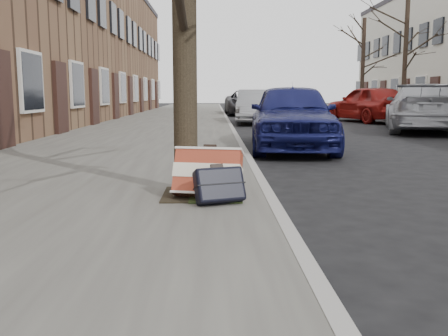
{
  "coord_description": "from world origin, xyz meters",
  "views": [
    {
      "loc": [
        -1.87,
        -4.2,
        1.23
      ],
      "look_at": [
        -1.76,
        0.8,
        0.48
      ],
      "focal_mm": 40.0,
      "sensor_mm": 36.0,
      "label": 1
    }
  ],
  "objects_px": {
    "suitcase_red": "(208,173)",
    "suitcase_navy": "(219,185)",
    "car_near_front": "(291,116)",
    "car_near_mid": "(256,107)"
  },
  "relations": [
    {
      "from": "suitcase_red",
      "to": "car_near_mid",
      "type": "xyz_separation_m",
      "value": [
        1.82,
        15.2,
        0.3
      ]
    },
    {
      "from": "suitcase_red",
      "to": "car_near_front",
      "type": "height_order",
      "value": "car_near_front"
    },
    {
      "from": "suitcase_navy",
      "to": "car_near_mid",
      "type": "height_order",
      "value": "car_near_mid"
    },
    {
      "from": "car_near_mid",
      "to": "suitcase_navy",
      "type": "bearing_deg",
      "value": -90.39
    },
    {
      "from": "suitcase_red",
      "to": "car_near_mid",
      "type": "relative_size",
      "value": 0.17
    },
    {
      "from": "car_near_front",
      "to": "car_near_mid",
      "type": "distance_m",
      "value": 9.54
    },
    {
      "from": "suitcase_red",
      "to": "suitcase_navy",
      "type": "xyz_separation_m",
      "value": [
        0.12,
        -0.28,
        -0.07
      ]
    },
    {
      "from": "car_near_front",
      "to": "car_near_mid",
      "type": "xyz_separation_m",
      "value": [
        0.05,
        9.54,
        -0.05
      ]
    },
    {
      "from": "suitcase_navy",
      "to": "car_near_front",
      "type": "bearing_deg",
      "value": 54.39
    },
    {
      "from": "suitcase_red",
      "to": "car_near_mid",
      "type": "height_order",
      "value": "car_near_mid"
    }
  ]
}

